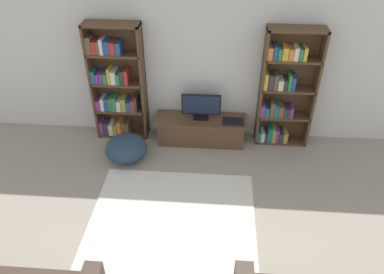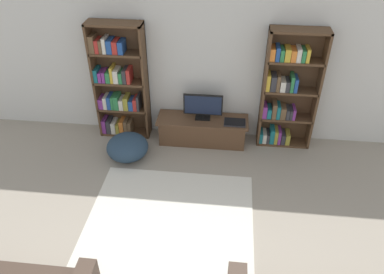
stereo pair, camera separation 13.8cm
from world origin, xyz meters
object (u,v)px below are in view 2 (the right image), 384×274
tv_stand (202,130)px  beanbag_ottoman (128,147)px  bookshelf_left (119,84)px  bookshelf_right (286,92)px  laptop (235,122)px  television (203,106)px

tv_stand → beanbag_ottoman: (-1.13, -0.56, -0.03)m
bookshelf_left → bookshelf_right: size_ratio=1.00×
bookshelf_left → laptop: bookshelf_left is taller
television → tv_stand: bearing=-90.0°
television → laptop: television is taller
bookshelf_left → laptop: (1.89, -0.19, -0.48)m
television → bookshelf_left: bearing=175.7°
laptop → television: bearing=170.5°
bookshelf_left → beanbag_ottoman: bookshelf_left is taller
bookshelf_left → beanbag_ottoman: 1.03m
bookshelf_left → beanbag_ottoman: (0.24, -0.68, -0.73)m
bookshelf_right → beanbag_ottoman: size_ratio=2.98×
bookshelf_right → tv_stand: size_ratio=1.31×
bookshelf_left → television: bookshelf_left is taller
tv_stand → laptop: bearing=-7.3°
bookshelf_left → television: bearing=-4.3°
bookshelf_left → tv_stand: 1.54m
bookshelf_right → laptop: 0.92m
laptop → beanbag_ottoman: 1.74m
bookshelf_left → beanbag_ottoman: bearing=-70.7°
television → laptop: (0.52, -0.09, -0.21)m
laptop → beanbag_ottoman: size_ratio=0.53×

